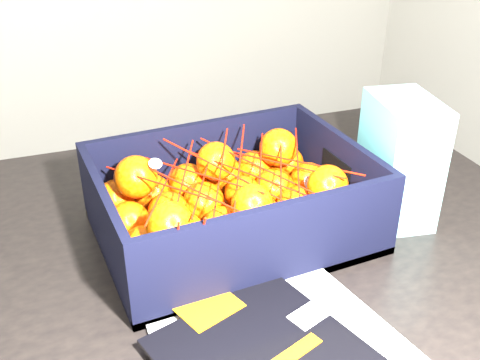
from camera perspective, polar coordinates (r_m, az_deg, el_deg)
name	(u,v)px	position (r m, az deg, el deg)	size (l,w,h in m)	color
table	(187,298)	(0.92, -5.37, -11.71)	(1.26, 0.90, 0.75)	black
produce_crate	(232,210)	(0.87, -0.82, -3.07)	(0.39, 0.30, 0.13)	brown
clementine_heap	(231,204)	(0.86, -0.94, -2.41)	(0.38, 0.28, 0.11)	#FA5605
mesh_net	(229,175)	(0.82, -1.06, 0.47)	(0.33, 0.26, 0.09)	red
retail_carton	(399,160)	(0.92, 15.69, 1.94)	(0.09, 0.13, 0.20)	silver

